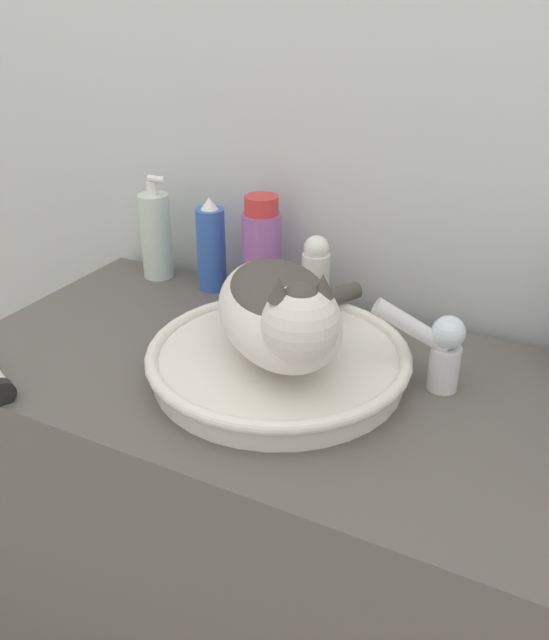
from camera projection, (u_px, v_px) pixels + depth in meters
The scene contains 9 objects.
wall_back at pixel (359, 79), 1.09m from camera, with size 8.00×0.05×2.40m.
vanity_counter at pixel (270, 568), 1.20m from camera, with size 0.98×0.51×0.82m.
sink_basin at pixel (278, 360), 0.99m from camera, with size 0.39×0.39×0.05m.
cat at pixel (282, 309), 0.94m from camera, with size 0.32×0.38×0.16m.
faucet at pixel (438, 346), 0.94m from camera, with size 0.13×0.07×0.14m.
mouthwash_bottle at pixel (262, 251), 1.20m from camera, with size 0.07×0.07×0.19m.
spray_bottle_trigger at pixel (211, 247), 1.24m from camera, with size 0.05×0.05×0.18m.
soap_pump_bottle at pixel (156, 235), 1.29m from camera, with size 0.06×0.06×0.20m.
deodorant_stick at pixel (316, 274), 1.16m from camera, with size 0.05×0.05×0.14m.
Camera 1 is at (0.41, -0.51, 1.35)m, focal length 38.00 mm.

